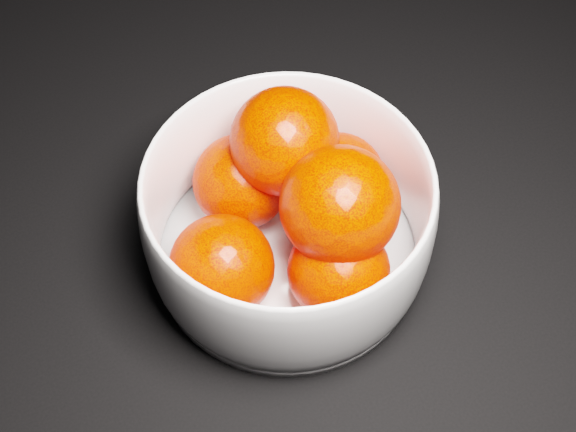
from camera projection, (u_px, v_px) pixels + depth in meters
name	position (u px, v px, depth m)	size (l,w,h in m)	color
bowl	(288.00, 220.00, 0.59)	(0.22, 0.22, 0.10)	white
orange_pile	(295.00, 204.00, 0.58)	(0.19, 0.18, 0.12)	red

